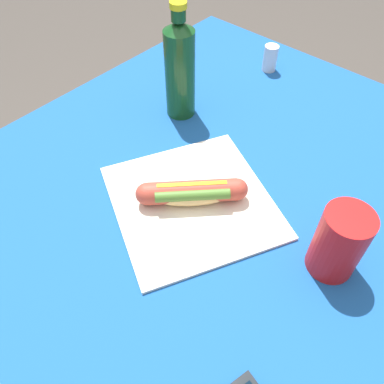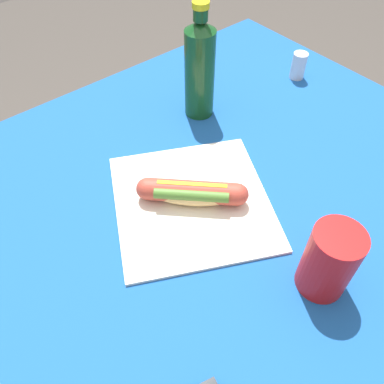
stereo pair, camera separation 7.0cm
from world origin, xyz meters
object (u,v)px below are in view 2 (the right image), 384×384
Objects in this scene: soda_bottle at (200,69)px; salt_shaker at (299,66)px; hot_dog at (192,192)px; drinking_cup at (329,261)px.

soda_bottle reaches higher than salt_shaker.
salt_shaker is (-0.47, -0.15, 0.00)m from hot_dog.
salt_shaker is (-0.42, -0.40, -0.03)m from drinking_cup.
drinking_cup reaches higher than salt_shaker.
hot_dog is 1.24× the size of drinking_cup.
salt_shaker is (-0.28, 0.05, -0.08)m from soda_bottle.
soda_bottle is 1.97× the size of drinking_cup.
drinking_cup reaches higher than hot_dog.
hot_dog is 0.26m from drinking_cup.
salt_shaker is at bearing 169.94° from soda_bottle.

